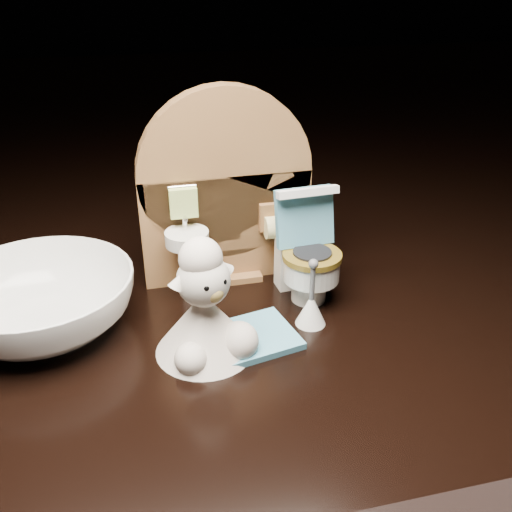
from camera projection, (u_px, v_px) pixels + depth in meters
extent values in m
cube|color=black|center=(246.00, 375.00, 0.43)|extent=(2.50, 2.50, 0.10)
cube|color=brown|center=(226.00, 227.00, 0.44)|extent=(0.13, 0.02, 0.09)
cylinder|color=brown|center=(225.00, 174.00, 0.42)|extent=(0.13, 0.02, 0.13)
cube|color=brown|center=(228.00, 272.00, 0.46)|extent=(0.05, 0.04, 0.01)
cylinder|color=white|center=(188.00, 266.00, 0.43)|extent=(0.01, 0.01, 0.04)
cylinder|color=white|center=(187.00, 238.00, 0.41)|extent=(0.03, 0.03, 0.01)
cylinder|color=silver|center=(185.00, 220.00, 0.42)|extent=(0.00, 0.00, 0.01)
cube|color=#BED86D|center=(183.00, 203.00, 0.41)|extent=(0.02, 0.01, 0.02)
cube|color=brown|center=(275.00, 217.00, 0.43)|extent=(0.02, 0.01, 0.02)
cylinder|color=#F2E89A|center=(277.00, 227.00, 0.43)|extent=(0.02, 0.02, 0.02)
cylinder|color=white|center=(309.00, 288.00, 0.42)|extent=(0.03, 0.03, 0.02)
cylinder|color=white|center=(311.00, 268.00, 0.41)|extent=(0.04, 0.04, 0.02)
cylinder|color=brown|center=(312.00, 256.00, 0.41)|extent=(0.04, 0.04, 0.00)
cube|color=white|center=(299.00, 255.00, 0.44)|extent=(0.04, 0.02, 0.05)
cube|color=#4E95B1|center=(304.00, 217.00, 0.41)|extent=(0.04, 0.02, 0.04)
cube|color=white|center=(308.00, 192.00, 0.40)|extent=(0.05, 0.01, 0.01)
cylinder|color=#C3D926|center=(312.00, 215.00, 0.42)|extent=(0.01, 0.01, 0.01)
cube|color=#4E95B1|center=(250.00, 338.00, 0.38)|extent=(0.07, 0.06, 0.00)
cone|color=white|center=(311.00, 309.00, 0.39)|extent=(0.02, 0.02, 0.02)
cylinder|color=#59595B|center=(312.00, 283.00, 0.38)|extent=(0.00, 0.00, 0.03)
sphere|color=#59595B|center=(313.00, 264.00, 0.38)|extent=(0.01, 0.01, 0.01)
cone|color=beige|center=(204.00, 322.00, 0.36)|extent=(0.06, 0.06, 0.04)
sphere|color=beige|center=(239.00, 341.00, 0.36)|extent=(0.03, 0.03, 0.03)
sphere|color=beige|center=(192.00, 359.00, 0.35)|extent=(0.02, 0.02, 0.02)
sphere|color=beige|center=(203.00, 280.00, 0.35)|extent=(0.03, 0.03, 0.03)
sphere|color=olive|center=(214.00, 293.00, 0.34)|extent=(0.01, 0.01, 0.01)
sphere|color=beige|center=(201.00, 259.00, 0.34)|extent=(0.03, 0.03, 0.03)
cone|color=beige|center=(179.00, 280.00, 0.34)|extent=(0.02, 0.01, 0.02)
cone|color=beige|center=(222.00, 266.00, 0.35)|extent=(0.02, 0.01, 0.02)
sphere|color=black|center=(206.00, 288.00, 0.33)|extent=(0.00, 0.00, 0.00)
sphere|color=black|center=(223.00, 282.00, 0.34)|extent=(0.00, 0.00, 0.00)
imported|color=white|center=(41.00, 303.00, 0.39)|extent=(0.16, 0.16, 0.04)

